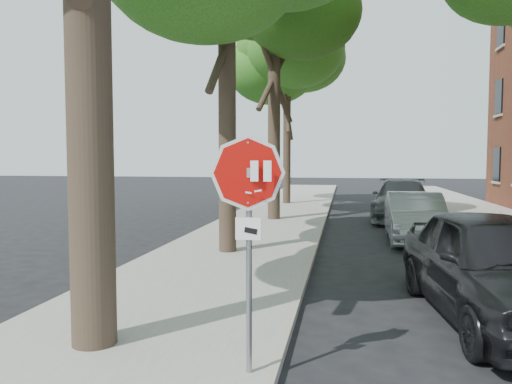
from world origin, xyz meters
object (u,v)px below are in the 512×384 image
at_px(car_a, 496,266).
at_px(car_c, 402,200).
at_px(tree_mid_b, 274,15).
at_px(stop_sign, 249,207).
at_px(car_b, 415,217).
at_px(tree_far, 287,68).

xyz_separation_m(car_a, car_c, (0.00, 12.64, -0.03)).
xyz_separation_m(tree_mid_b, car_a, (5.02, -11.37, -7.15)).
bearing_deg(car_a, stop_sign, -146.04).
height_order(car_a, car_c, car_a).
height_order(stop_sign, car_a, stop_sign).
bearing_deg(car_c, car_b, -86.36).
bearing_deg(car_c, car_a, -84.07).
bearing_deg(tree_far, car_c, -47.06).
distance_m(tree_mid_b, car_c, 8.85).
xyz_separation_m(car_b, car_c, (0.21, 5.34, 0.09)).
relative_size(car_b, car_c, 0.79).
distance_m(tree_mid_b, car_b, 9.62).
distance_m(tree_far, car_a, 20.15).
distance_m(tree_mid_b, tree_far, 7.04).
relative_size(tree_far, car_c, 1.65).
distance_m(car_a, car_b, 7.31).
bearing_deg(stop_sign, car_a, 40.08).
relative_size(stop_sign, car_c, 0.46).
distance_m(tree_far, car_b, 13.80).
distance_m(stop_sign, tree_far, 21.88).
xyz_separation_m(car_a, car_b, (-0.21, 7.30, -0.12)).
bearing_deg(tree_far, stop_sign, -84.54).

